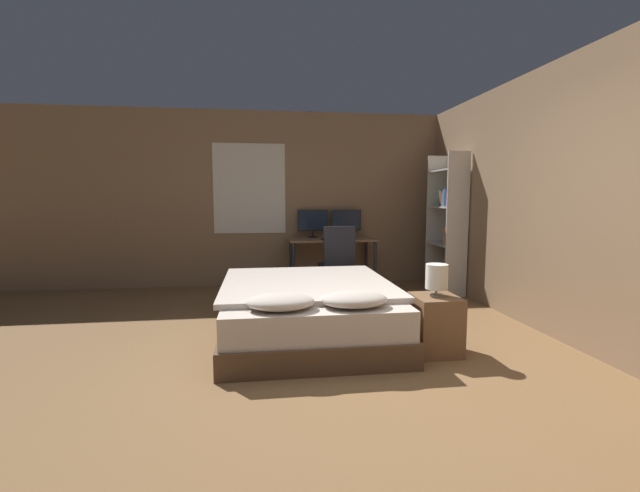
% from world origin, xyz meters
% --- Properties ---
extents(ground_plane, '(20.00, 20.00, 0.00)m').
position_xyz_m(ground_plane, '(0.00, 0.00, 0.00)').
color(ground_plane, brown).
extents(wall_back, '(12.00, 0.08, 2.70)m').
position_xyz_m(wall_back, '(-0.01, 3.86, 1.35)').
color(wall_back, '#8E7051').
rests_on(wall_back, ground_plane).
extents(wall_side_right, '(0.06, 12.00, 2.70)m').
position_xyz_m(wall_side_right, '(2.22, 1.50, 1.35)').
color(wall_side_right, '#8E7051').
rests_on(wall_side_right, ground_plane).
extents(bed, '(1.68, 2.08, 0.61)m').
position_xyz_m(bed, '(-0.20, 1.23, 0.27)').
color(bed, brown).
rests_on(bed, ground_plane).
extents(nightstand, '(0.38, 0.42, 0.52)m').
position_xyz_m(nightstand, '(0.87, 0.60, 0.26)').
color(nightstand, brown).
rests_on(nightstand, ground_plane).
extents(bedside_lamp, '(0.19, 0.19, 0.28)m').
position_xyz_m(bedside_lamp, '(0.87, 0.60, 0.68)').
color(bedside_lamp, gray).
rests_on(bedside_lamp, nightstand).
extents(desk, '(1.32, 0.65, 0.76)m').
position_xyz_m(desk, '(0.42, 3.47, 0.66)').
color(desk, '#846042').
rests_on(desk, ground_plane).
extents(monitor_left, '(0.47, 0.16, 0.43)m').
position_xyz_m(monitor_left, '(0.15, 3.69, 1.00)').
color(monitor_left, black).
rests_on(monitor_left, desk).
extents(monitor_right, '(0.47, 0.16, 0.43)m').
position_xyz_m(monitor_right, '(0.68, 3.69, 1.00)').
color(monitor_right, black).
rests_on(monitor_right, desk).
extents(keyboard, '(0.40, 0.13, 0.02)m').
position_xyz_m(keyboard, '(0.42, 3.25, 0.77)').
color(keyboard, black).
rests_on(keyboard, desk).
extents(computer_mouse, '(0.07, 0.05, 0.04)m').
position_xyz_m(computer_mouse, '(0.71, 3.25, 0.78)').
color(computer_mouse, black).
rests_on(computer_mouse, desk).
extents(office_chair, '(0.52, 0.52, 1.00)m').
position_xyz_m(office_chair, '(0.38, 2.75, 0.40)').
color(office_chair, black).
rests_on(office_chair, ground_plane).
extents(bookshelf, '(0.32, 0.72, 2.00)m').
position_xyz_m(bookshelf, '(2.01, 2.88, 1.12)').
color(bookshelf, beige).
rests_on(bookshelf, ground_plane).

